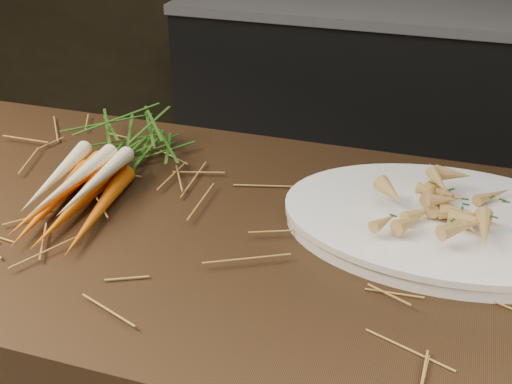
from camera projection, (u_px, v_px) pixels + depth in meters
back_counter at (389, 100)px, 2.82m from camera, size 1.82×0.62×0.84m
straw_bedding at (97, 198)px, 1.10m from camera, size 1.40×0.60×0.02m
root_veg_bunch at (111, 158)px, 1.15m from camera, size 0.17×0.48×0.09m
serving_platter at (445, 226)px, 1.01m from camera, size 0.52×0.36×0.03m
roasted_veg_heap at (449, 203)px, 0.99m from camera, size 0.25×0.19×0.06m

